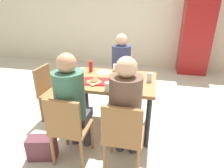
# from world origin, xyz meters

# --- Properties ---
(ground_plane) EXTENTS (10.00, 10.00, 0.02)m
(ground_plane) POSITION_xyz_m (0.00, 0.00, -0.01)
(ground_plane) COLOR beige
(back_wall) EXTENTS (10.00, 0.10, 2.80)m
(back_wall) POSITION_xyz_m (0.00, 3.20, 1.40)
(back_wall) COLOR beige
(back_wall) RESTS_ON ground_plane
(main_table) EXTENTS (1.18, 0.86, 0.74)m
(main_table) POSITION_xyz_m (0.00, 0.00, 0.64)
(main_table) COLOR olive
(main_table) RESTS_ON ground_plane
(chair_near_left) EXTENTS (0.40, 0.40, 0.84)m
(chair_near_left) POSITION_xyz_m (-0.29, -0.81, 0.49)
(chair_near_left) COLOR olive
(chair_near_left) RESTS_ON ground_plane
(chair_near_right) EXTENTS (0.40, 0.40, 0.84)m
(chair_near_right) POSITION_xyz_m (0.29, -0.81, 0.49)
(chair_near_right) COLOR olive
(chair_near_right) RESTS_ON ground_plane
(chair_far_side) EXTENTS (0.40, 0.40, 0.84)m
(chair_far_side) POSITION_xyz_m (0.00, 0.81, 0.49)
(chair_far_side) COLOR olive
(chair_far_side) RESTS_ON ground_plane
(chair_left_end) EXTENTS (0.40, 0.40, 0.84)m
(chair_left_end) POSITION_xyz_m (-0.97, 0.00, 0.49)
(chair_left_end) COLOR olive
(chair_left_end) RESTS_ON ground_plane
(person_in_red) EXTENTS (0.32, 0.42, 1.25)m
(person_in_red) POSITION_xyz_m (-0.29, -0.67, 0.73)
(person_in_red) COLOR #383842
(person_in_red) RESTS_ON ground_plane
(person_in_brown_jacket) EXTENTS (0.32, 0.42, 1.25)m
(person_in_brown_jacket) POSITION_xyz_m (0.29, -0.67, 0.73)
(person_in_brown_jacket) COLOR #383842
(person_in_brown_jacket) RESTS_ON ground_plane
(person_far_side) EXTENTS (0.32, 0.42, 1.25)m
(person_far_side) POSITION_xyz_m (-0.00, 0.67, 0.73)
(person_far_side) COLOR #383842
(person_far_side) RESTS_ON ground_plane
(tray_red_near) EXTENTS (0.38, 0.30, 0.02)m
(tray_red_near) POSITION_xyz_m (-0.21, -0.15, 0.74)
(tray_red_near) COLOR red
(tray_red_near) RESTS_ON main_table
(tray_red_far) EXTENTS (0.36, 0.26, 0.02)m
(tray_red_far) POSITION_xyz_m (0.21, 0.13, 0.74)
(tray_red_far) COLOR red
(tray_red_far) RESTS_ON main_table
(paper_plate_center) EXTENTS (0.22, 0.22, 0.01)m
(paper_plate_center) POSITION_xyz_m (-0.18, 0.24, 0.74)
(paper_plate_center) COLOR white
(paper_plate_center) RESTS_ON main_table
(paper_plate_near_edge) EXTENTS (0.22, 0.22, 0.01)m
(paper_plate_near_edge) POSITION_xyz_m (0.18, -0.24, 0.74)
(paper_plate_near_edge) COLOR white
(paper_plate_near_edge) RESTS_ON main_table
(pizza_slice_a) EXTENTS (0.18, 0.23, 0.02)m
(pizza_slice_a) POSITION_xyz_m (-0.20, -0.17, 0.76)
(pizza_slice_a) COLOR #DBAD60
(pizza_slice_a) RESTS_ON tray_red_near
(pizza_slice_b) EXTENTS (0.19, 0.21, 0.02)m
(pizza_slice_b) POSITION_xyz_m (0.18, 0.12, 0.76)
(pizza_slice_b) COLOR tan
(pizza_slice_b) RESTS_ON tray_red_far
(plastic_cup_a) EXTENTS (0.07, 0.07, 0.10)m
(plastic_cup_a) POSITION_xyz_m (-0.03, 0.36, 0.79)
(plastic_cup_a) COLOR white
(plastic_cup_a) RESTS_ON main_table
(plastic_cup_b) EXTENTS (0.07, 0.07, 0.10)m
(plastic_cup_b) POSITION_xyz_m (0.03, -0.36, 0.79)
(plastic_cup_b) COLOR white
(plastic_cup_b) RESTS_ON main_table
(plastic_cup_c) EXTENTS (0.07, 0.07, 0.10)m
(plastic_cup_c) POSITION_xyz_m (-0.47, 0.06, 0.79)
(plastic_cup_c) COLOR white
(plastic_cup_c) RESTS_ON main_table
(plastic_cup_d) EXTENTS (0.07, 0.07, 0.10)m
(plastic_cup_d) POSITION_xyz_m (0.12, 0.28, 0.79)
(plastic_cup_d) COLOR white
(plastic_cup_d) RESTS_ON main_table
(soda_can) EXTENTS (0.07, 0.07, 0.12)m
(soda_can) POSITION_xyz_m (0.50, 0.02, 0.80)
(soda_can) COLOR #B7BCC6
(soda_can) RESTS_ON main_table
(condiment_bottle) EXTENTS (0.06, 0.06, 0.16)m
(condiment_bottle) POSITION_xyz_m (-0.38, 0.24, 0.82)
(condiment_bottle) COLOR red
(condiment_bottle) RESTS_ON main_table
(foil_bundle) EXTENTS (0.10, 0.10, 0.10)m
(foil_bundle) POSITION_xyz_m (-0.50, -0.02, 0.79)
(foil_bundle) COLOR silver
(foil_bundle) RESTS_ON main_table
(handbag) EXTENTS (0.35, 0.24, 0.28)m
(handbag) POSITION_xyz_m (-0.64, -0.83, 0.14)
(handbag) COLOR #592D38
(handbag) RESTS_ON ground_plane
(drink_fridge) EXTENTS (0.70, 0.60, 1.90)m
(drink_fridge) POSITION_xyz_m (1.53, 2.85, 0.95)
(drink_fridge) COLOR maroon
(drink_fridge) RESTS_ON ground_plane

